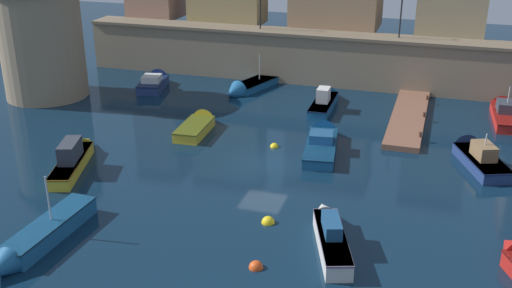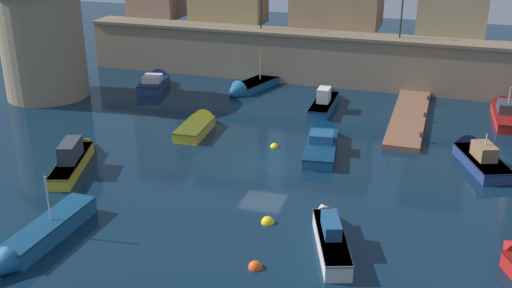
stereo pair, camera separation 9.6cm
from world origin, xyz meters
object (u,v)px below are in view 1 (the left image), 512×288
Objects in this scene: mooring_buoy_1 at (268,223)px; mooring_buoy_0 at (256,268)px; mooring_buoy_2 at (274,147)px; fortress_tower at (41,39)px; moored_boat_5 at (155,81)px; moored_boat_8 at (322,140)px; moored_boat_9 at (504,111)px; moored_boat_1 at (475,154)px; moored_boat_2 at (38,238)px; moored_boat_10 at (74,157)px; moored_boat_0 at (330,233)px; moored_boat_4 at (199,125)px; moored_boat_7 at (248,87)px; moored_boat_3 at (325,100)px; quay_lamp_1 at (401,9)px.

mooring_buoy_0 is at bearing -81.01° from mooring_buoy_1.
mooring_buoy_1 is at bearing -75.69° from mooring_buoy_2.
fortress_tower reaches higher than moored_boat_5.
moored_boat_8 is 1.04× the size of moored_boat_9.
moored_boat_1 is 0.88× the size of moored_boat_2.
moored_boat_10 is at bearing -148.52° from mooring_buoy_2.
moored_boat_0 is 1.25× the size of moored_boat_4.
moored_boat_7 is 13.14× the size of mooring_buoy_2.
moored_boat_7 is 19.19m from moored_boat_9.
moored_boat_9 is at bearing -58.56° from moored_boat_8.
moored_boat_3 is 0.93× the size of moored_boat_8.
mooring_buoy_2 is (19.73, -4.71, -4.46)m from fortress_tower.
quay_lamp_1 reaches higher than moored_boat_1.
moored_boat_4 is 8.04× the size of mooring_buoy_0.
moored_boat_3 reaches higher than mooring_buoy_2.
moored_boat_2 is (12.97, -19.05, -4.02)m from fortress_tower.
moored_boat_1 is 1.23× the size of moored_boat_5.
moored_boat_10 is at bearing -127.43° from quay_lamp_1.
moored_boat_5 is at bearing 89.03° from moored_boat_9.
moored_boat_0 is 0.91× the size of moored_boat_7.
moored_boat_8 is (1.38, -7.72, -0.06)m from moored_boat_3.
moored_boat_0 reaches higher than moored_boat_5.
fortress_tower is at bearing 40.76° from moored_boat_0.
fortress_tower reaches higher than moored_boat_7.
moored_boat_4 is at bearing -13.41° from fortress_tower.
moored_boat_2 is 32.05m from moored_boat_9.
moored_boat_9 is (19.18, -0.58, 0.15)m from moored_boat_7.
fortress_tower is 15.04m from moored_boat_10.
quay_lamp_1 is 0.48× the size of moored_boat_7.
moored_boat_1 is at bearing 164.17° from moored_boat_9.
quay_lamp_1 is 0.66× the size of moored_boat_4.
moored_boat_0 reaches higher than mooring_buoy_1.
moored_boat_9 reaches higher than mooring_buoy_1.
moored_boat_4 is 8.84m from moored_boat_10.
moored_boat_8 is 14.36m from moored_boat_9.
moored_boat_9 is at bearing -29.53° from quay_lamp_1.
moored_boat_7 is at bearing 116.24° from mooring_buoy_2.
quay_lamp_1 is at bearing -86.51° from moored_boat_5.
moored_boat_7 is 17.68m from moored_boat_10.
moored_boat_1 is 9.58× the size of mooring_buoy_1.
moored_boat_10 is at bearing 1.56° from moored_boat_7.
moored_boat_5 is at bearing 125.21° from mooring_buoy_0.
moored_boat_9 is (33.62, 5.46, -4.00)m from fortress_tower.
moored_boat_5 is 0.74× the size of moored_boat_9.
moored_boat_4 is at bearing -49.13° from moored_boat_10.
moored_boat_9 is (19.53, 8.82, 0.09)m from moored_boat_4.
moored_boat_7 is (-11.15, -3.97, -6.08)m from quay_lamp_1.
moored_boat_3 is at bearing 80.86° from mooring_buoy_2.
moored_boat_10 reaches higher than moored_boat_3.
moored_boat_5 is at bearing -8.61° from moored_boat_10.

